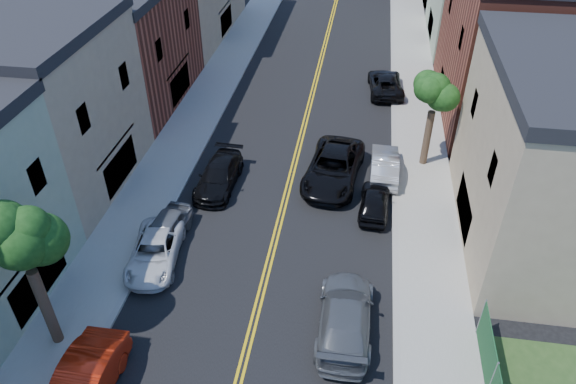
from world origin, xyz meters
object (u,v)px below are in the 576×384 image
at_px(white_pickup, 155,251).
at_px(silver_car_right, 385,165).
at_px(black_car_right, 375,201).
at_px(grey_car_right, 345,316).
at_px(dark_car_right_far, 386,83).
at_px(black_suv_lane, 333,168).
at_px(grey_car_left, 165,230).
at_px(black_car_left, 219,176).

relative_size(white_pickup, silver_car_right, 1.06).
bearing_deg(white_pickup, black_car_right, 20.79).
height_order(grey_car_right, black_car_right, grey_car_right).
bearing_deg(silver_car_right, dark_car_right_far, -89.82).
height_order(grey_car_right, black_suv_lane, black_suv_lane).
distance_m(white_pickup, grey_car_left, 1.52).
bearing_deg(black_car_left, grey_car_right, -48.08).
bearing_deg(black_car_right, black_car_left, -3.67).
xyz_separation_m(dark_car_right_far, black_suv_lane, (-2.99, -12.42, 0.16)).
bearing_deg(black_car_right, dark_car_right_far, -89.23).
xyz_separation_m(grey_car_left, black_suv_lane, (8.01, 6.72, 0.18)).
xyz_separation_m(silver_car_right, dark_car_right_far, (0.00, 11.47, -0.02)).
relative_size(black_car_left, black_suv_lane, 0.78).
bearing_deg(grey_car_left, silver_car_right, 40.47).
xyz_separation_m(grey_car_right, black_car_right, (1.06, 8.42, -0.14)).
bearing_deg(grey_car_left, black_car_left, 79.50).
distance_m(grey_car_right, black_car_right, 8.49).
relative_size(silver_car_right, dark_car_right_far, 0.87).
xyz_separation_m(black_car_right, black_suv_lane, (-2.48, 2.60, 0.22)).
distance_m(black_car_right, black_suv_lane, 3.60).
distance_m(white_pickup, silver_car_right, 14.34).
distance_m(black_car_right, silver_car_right, 3.58).
height_order(grey_car_left, grey_car_right, grey_car_right).
relative_size(white_pickup, grey_car_left, 1.16).
height_order(grey_car_right, silver_car_right, grey_car_right).
relative_size(white_pickup, dark_car_right_far, 0.92).
xyz_separation_m(white_pickup, black_car_right, (10.49, 5.65, 0.00)).
bearing_deg(black_car_right, white_pickup, 31.00).
bearing_deg(grey_car_right, black_suv_lane, -82.74).
bearing_deg(dark_car_right_far, grey_car_left, 54.66).
height_order(black_car_left, dark_car_right_far, dark_car_right_far).
height_order(silver_car_right, black_suv_lane, black_suv_lane).
bearing_deg(dark_car_right_far, white_pickup, 56.52).
bearing_deg(grey_car_left, black_car_right, 27.04).
distance_m(silver_car_right, black_suv_lane, 3.14).
height_order(black_car_left, black_suv_lane, black_suv_lane).
xyz_separation_m(black_car_left, dark_car_right_far, (9.52, 14.01, 0.00)).
height_order(white_pickup, black_car_left, black_car_left).
height_order(black_car_right, dark_car_right_far, dark_car_right_far).
distance_m(black_car_left, silver_car_right, 9.85).
relative_size(black_car_right, dark_car_right_far, 0.75).
bearing_deg(black_car_right, silver_car_right, -95.43).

